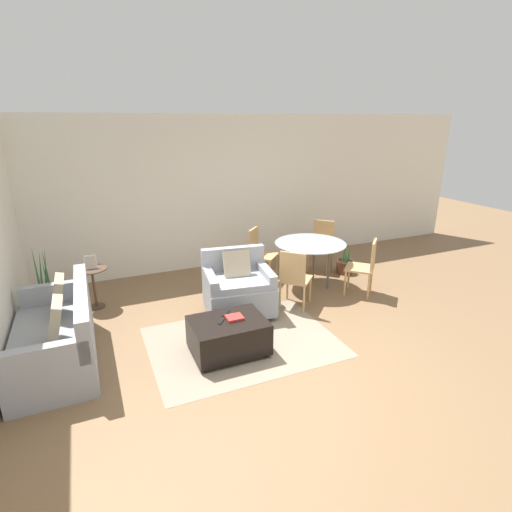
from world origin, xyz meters
The scene contains 18 objects.
ground_plane centered at (0.00, 0.00, 0.00)m, with size 20.00×20.00×0.00m, color brown.
wall_back centered at (0.00, 3.55, 1.38)m, with size 12.00×0.06×2.75m.
area_rug centered at (-0.18, 0.70, 0.00)m, with size 2.29×1.71×0.01m.
couch centered at (-2.25, 1.13, 0.31)m, with size 0.85×1.72×0.89m.
armchair centered at (0.07, 1.48, 0.37)m, with size 1.02×0.92×0.91m.
ottoman centered at (-0.42, 0.54, 0.23)m, with size 0.87×0.65×0.42m.
book_stack centered at (-0.33, 0.56, 0.44)m, with size 0.20×0.17×0.03m.
tv_remote_primary centered at (-0.38, 0.73, 0.43)m, with size 0.14×0.16×0.01m.
tv_remote_secondary centered at (-0.50, 0.56, 0.43)m, with size 0.12×0.14×0.01m.
potted_plant centered at (-2.42, 2.39, 0.20)m, with size 0.43×0.43×1.08m.
side_table centered at (-1.82, 2.47, 0.43)m, with size 0.43×0.43×0.61m.
picture_frame centered at (-1.82, 2.47, 0.71)m, with size 0.17×0.07×0.20m.
dining_table centered at (1.49, 1.91, 0.68)m, with size 1.16×1.16×0.76m.
dining_chair_near_left centered at (0.86, 1.28, 0.52)m, with size 0.59×0.59×0.90m.
dining_chair_near_right centered at (2.13, 1.28, 0.52)m, with size 0.59×0.59×0.90m.
dining_chair_far_left centered at (0.86, 2.55, 0.52)m, with size 0.59×0.59×0.90m.
dining_chair_far_right centered at (2.13, 2.55, 0.52)m, with size 0.59×0.59×0.90m.
potted_plant_small centered at (2.41, 2.18, 0.15)m, with size 0.30×0.30×0.65m.
Camera 1 is at (-1.77, -3.41, 2.66)m, focal length 28.00 mm.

